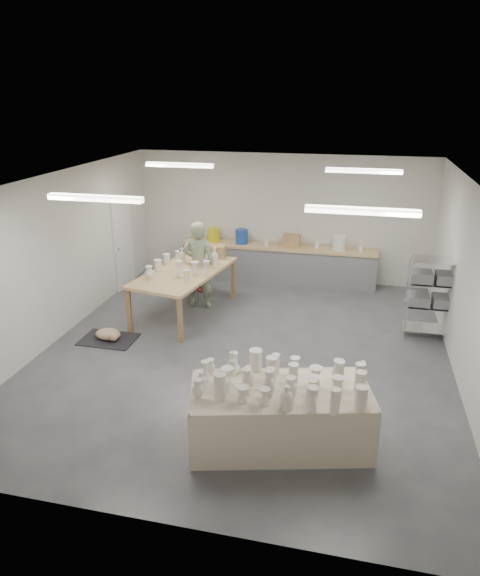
% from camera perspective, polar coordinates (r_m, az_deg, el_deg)
% --- Properties ---
extents(room, '(8.00, 8.02, 3.00)m').
position_cam_1_polar(room, '(8.52, 0.03, 5.61)').
color(room, '#424449').
rests_on(room, ground).
extents(back_counter, '(4.60, 0.60, 1.24)m').
position_cam_1_polar(back_counter, '(12.34, 4.23, 2.86)').
color(back_counter, tan).
rests_on(back_counter, ground).
extents(wire_shelf, '(0.88, 0.48, 1.80)m').
position_cam_1_polar(wire_shelf, '(10.03, 20.57, -0.21)').
color(wire_shelf, silver).
rests_on(wire_shelf, ground).
extents(drying_table, '(2.48, 1.63, 1.18)m').
position_cam_1_polar(drying_table, '(6.81, 4.48, -13.67)').
color(drying_table, olive).
rests_on(drying_table, ground).
extents(work_table, '(1.67, 2.68, 1.28)m').
position_cam_1_polar(work_table, '(10.48, -5.89, 1.98)').
color(work_table, tan).
rests_on(work_table, ground).
extents(rug, '(1.00, 0.70, 0.02)m').
position_cam_1_polar(rug, '(9.88, -14.40, -5.54)').
color(rug, black).
rests_on(rug, ground).
extents(cat, '(0.56, 0.48, 0.20)m').
position_cam_1_polar(cat, '(9.81, -14.38, -5.00)').
color(cat, white).
rests_on(cat, rug).
extents(potter, '(0.70, 0.49, 1.86)m').
position_cam_1_polar(potter, '(10.76, -4.61, 2.59)').
color(potter, gray).
rests_on(potter, ground).
extents(red_stool, '(0.41, 0.41, 0.29)m').
position_cam_1_polar(red_stool, '(11.23, -4.10, -0.22)').
color(red_stool, '#A71719').
rests_on(red_stool, ground).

